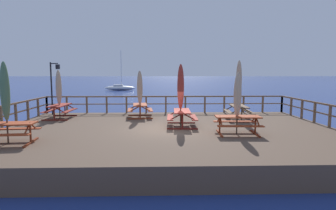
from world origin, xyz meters
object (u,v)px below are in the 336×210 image
at_px(picnic_table_front_right, 238,121).
at_px(lamp_post_hooked, 54,80).
at_px(sailboat_distant, 120,88).
at_px(picnic_table_front_left, 7,129).
at_px(patio_umbrella_short_front, 59,88).
at_px(picnic_table_mid_left, 182,115).
at_px(patio_umbrella_tall_mid_left, 239,82).
at_px(patio_umbrella_tall_back_left, 140,88).
at_px(picnic_table_mid_centre, 140,108).
at_px(patio_umbrella_tall_back_right, 238,95).
at_px(picnic_table_back_left, 239,109).
at_px(patio_umbrella_short_mid, 5,92).
at_px(patio_umbrella_tall_front, 181,87).
at_px(picnic_table_back_right, 60,108).

xyz_separation_m(picnic_table_front_right, lamp_post_hooked, (-9.68, 5.94, 1.56)).
bearing_deg(sailboat_distant, picnic_table_front_left, -87.22).
height_order(picnic_table_front_left, lamp_post_hooked, lamp_post_hooked).
xyz_separation_m(picnic_table_front_right, sailboat_distant, (-11.01, 44.81, -0.87)).
height_order(picnic_table_front_left, patio_umbrella_short_front, patio_umbrella_short_front).
distance_m(picnic_table_mid_left, patio_umbrella_tall_mid_left, 4.07).
relative_size(picnic_table_front_right, patio_umbrella_tall_back_left, 0.71).
xyz_separation_m(picnic_table_mid_centre, sailboat_distant, (-6.64, 40.14, -0.86)).
bearing_deg(patio_umbrella_tall_back_right, picnic_table_back_left, 73.28).
distance_m(picnic_table_back_left, picnic_table_front_left, 11.11).
bearing_deg(patio_umbrella_short_front, patio_umbrella_tall_back_right, -26.55).
relative_size(picnic_table_mid_left, patio_umbrella_short_mid, 0.68).
distance_m(picnic_table_front_left, patio_umbrella_tall_mid_left, 11.21).
relative_size(patio_umbrella_tall_front, sailboat_distant, 0.38).
bearing_deg(picnic_table_mid_left, picnic_table_back_right, 158.38).
bearing_deg(picnic_table_mid_left, sailboat_distant, 101.61).
xyz_separation_m(patio_umbrella_tall_mid_left, patio_umbrella_short_mid, (-9.84, -5.10, -0.18)).
bearing_deg(patio_umbrella_tall_front, picnic_table_mid_centre, 126.47).
height_order(patio_umbrella_tall_back_right, patio_umbrella_short_front, patio_umbrella_short_front).
distance_m(picnic_table_mid_centre, patio_umbrella_tall_mid_left, 5.72).
bearing_deg(patio_umbrella_short_mid, patio_umbrella_short_front, 91.15).
bearing_deg(patio_umbrella_tall_mid_left, picnic_table_back_left, -60.12).
height_order(picnic_table_front_right, patio_umbrella_tall_back_right, patio_umbrella_tall_back_right).
xyz_separation_m(picnic_table_mid_centre, patio_umbrella_tall_back_left, (0.00, -0.07, 1.16)).
xyz_separation_m(picnic_table_mid_left, patio_umbrella_tall_back_left, (-2.19, 2.75, 1.15)).
bearing_deg(patio_umbrella_tall_mid_left, patio_umbrella_tall_back_left, 171.44).
bearing_deg(picnic_table_mid_centre, patio_umbrella_short_front, -177.43).
bearing_deg(patio_umbrella_tall_mid_left, patio_umbrella_tall_front, -149.24).
bearing_deg(picnic_table_mid_centre, picnic_table_mid_left, -52.14).
height_order(picnic_table_mid_left, picnic_table_front_left, same).
bearing_deg(patio_umbrella_tall_back_left, patio_umbrella_tall_mid_left, -8.56).
bearing_deg(patio_umbrella_tall_back_left, picnic_table_front_left, -126.37).
xyz_separation_m(picnic_table_back_right, picnic_table_back_left, (9.99, -0.77, -0.00)).
xyz_separation_m(picnic_table_mid_centre, picnic_table_front_left, (-4.40, -6.05, 0.01)).
height_order(picnic_table_front_right, patio_umbrella_short_mid, patio_umbrella_short_mid).
relative_size(picnic_table_front_right, picnic_table_back_right, 0.94).
height_order(picnic_table_mid_left, lamp_post_hooked, lamp_post_hooked).
bearing_deg(picnic_table_back_right, picnic_table_mid_centre, 2.00).
bearing_deg(picnic_table_mid_centre, sailboat_distant, 99.39).
relative_size(patio_umbrella_tall_front, lamp_post_hooked, 0.93).
bearing_deg(picnic_table_back_right, picnic_table_mid_left, -21.62).
xyz_separation_m(picnic_table_front_right, patio_umbrella_tall_front, (-2.26, 1.81, 1.33)).
height_order(picnic_table_front_left, patio_umbrella_tall_back_right, patio_umbrella_tall_back_right).
bearing_deg(patio_umbrella_tall_back_left, sailboat_distant, 99.38).
bearing_deg(patio_umbrella_tall_back_right, picnic_table_mid_centre, 133.22).
relative_size(picnic_table_back_right, picnic_table_back_left, 1.02).
bearing_deg(sailboat_distant, patio_umbrella_tall_mid_left, -73.59).
height_order(picnic_table_mid_centre, patio_umbrella_tall_back_right, patio_umbrella_tall_back_right).
bearing_deg(picnic_table_mid_left, patio_umbrella_tall_back_right, -40.00).
distance_m(picnic_table_front_left, patio_umbrella_tall_back_left, 7.51).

